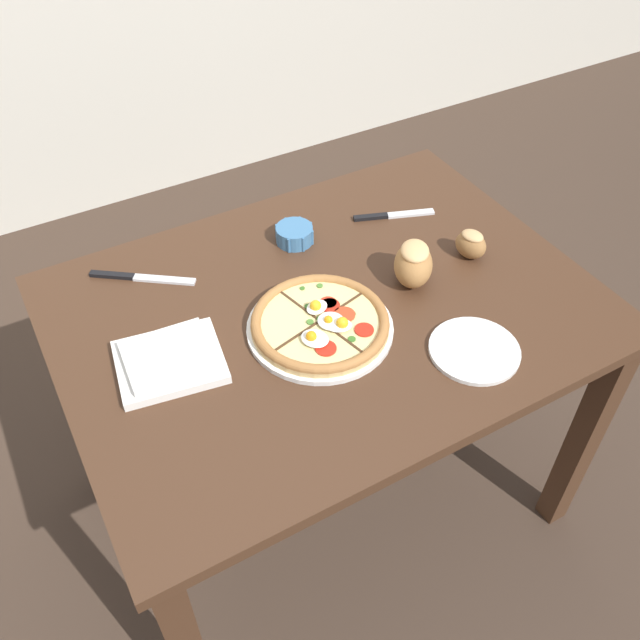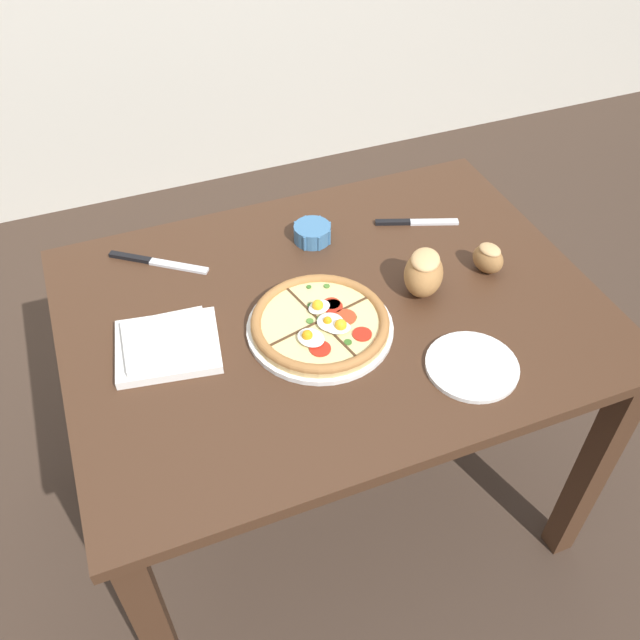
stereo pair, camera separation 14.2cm
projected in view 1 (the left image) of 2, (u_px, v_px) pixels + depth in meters
name	position (u px, v px, depth m)	size (l,w,h in m)	color
ground_plane	(326.00, 489.00, 2.03)	(12.00, 12.00, 0.00)	#3D2D23
dining_table	(327.00, 340.00, 1.57)	(1.17, 0.87, 0.76)	#422819
pizza	(320.00, 324.00, 1.42)	(0.31, 0.31, 0.06)	white
ramekin_bowl	(294.00, 234.00, 1.64)	(0.10, 0.10, 0.04)	teal
napkin_folded	(169.00, 359.00, 1.36)	(0.23, 0.21, 0.04)	silver
bread_piece_near	(413.00, 263.00, 1.51)	(0.14, 0.14, 0.10)	#A3703D
bread_piece_mid	(471.00, 244.00, 1.59)	(0.08, 0.09, 0.07)	olive
knife_main	(393.00, 215.00, 1.73)	(0.20, 0.09, 0.01)	silver
knife_spare	(141.00, 278.00, 1.55)	(0.21, 0.16, 0.01)	silver
side_saucer	(474.00, 350.00, 1.39)	(0.19, 0.19, 0.01)	white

